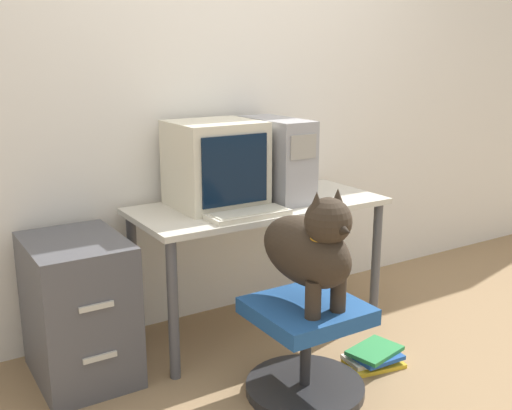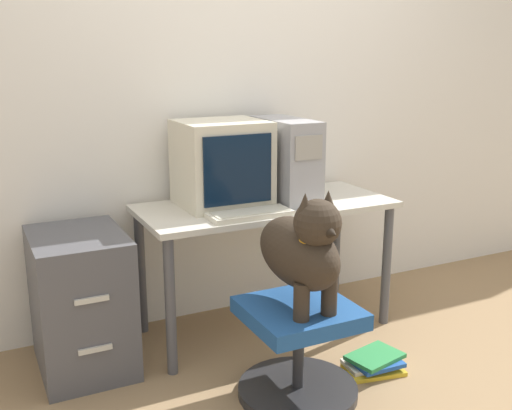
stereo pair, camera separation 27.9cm
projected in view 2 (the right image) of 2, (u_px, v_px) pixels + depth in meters
ground_plane at (292, 349)px, 3.06m from camera, size 12.00×12.00×0.00m
wall_back at (237, 85)px, 3.31m from camera, size 8.00×0.05×2.60m
desk at (266, 220)px, 3.16m from camera, size 1.34×0.59×0.70m
crt_monitor at (222, 163)px, 3.06m from camera, size 0.43×0.41×0.43m
pc_tower at (285, 159)px, 3.18m from camera, size 0.21×0.48×0.43m
keyboard at (250, 214)px, 2.88m from camera, size 0.41×0.16×0.03m
computer_mouse at (298, 205)px, 3.03m from camera, size 0.07×0.04×0.04m
office_chair at (298, 348)px, 2.61m from camera, size 0.53×0.53×0.42m
dog at (302, 248)px, 2.48m from camera, size 0.24×0.55×0.52m
filing_cabinet at (81, 302)px, 2.82m from camera, size 0.42×0.56×0.66m
book_stack_floor at (374, 363)px, 2.85m from camera, size 0.31×0.23×0.08m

